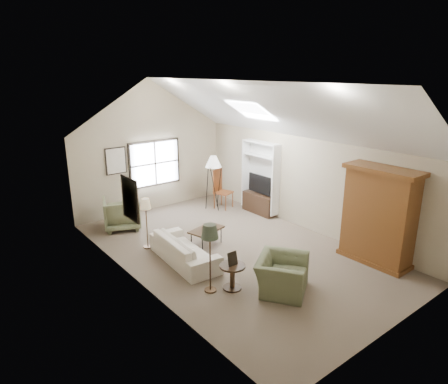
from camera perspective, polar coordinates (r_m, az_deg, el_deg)
room_shell at (r=8.90m, az=1.63°, el=10.59°), size 5.01×8.01×4.00m
window at (r=12.51m, az=-9.85°, el=4.06°), size 1.72×0.08×1.42m
skylight at (r=10.43m, az=3.97°, el=11.57°), size 0.80×1.20×0.52m
wall_art at (r=9.83m, az=-14.32°, el=1.89°), size 1.97×3.71×0.88m
armoire at (r=9.53m, az=21.25°, el=-3.21°), size 0.60×1.50×2.20m
tv_alcove at (r=12.00m, az=5.21°, el=2.22°), size 0.32×1.30×2.10m
media_console at (r=12.23m, az=5.03°, el=-1.65°), size 0.34×1.18×0.60m
tv_panel at (r=12.05m, az=5.11°, el=1.15°), size 0.05×0.90×0.55m
sofa at (r=9.22m, az=-5.69°, el=-8.12°), size 0.98×2.13×0.60m
armchair_near at (r=8.11m, az=8.25°, el=-11.57°), size 1.41×1.37×0.70m
armchair_far at (r=11.34m, az=-14.44°, el=-2.93°), size 1.22×1.23×0.88m
coffee_table at (r=9.98m, az=-2.52°, el=-6.48°), size 0.97×0.69×0.45m
bowl at (r=9.89m, az=-2.53°, el=-5.15°), size 0.26×0.26×0.05m
side_table at (r=8.13m, az=1.21°, el=-12.01°), size 0.56×0.56×0.52m
side_chair at (r=12.54m, az=-0.07°, el=0.43°), size 0.62×0.62×1.24m
tripod_lamp at (r=12.39m, az=-1.50°, el=1.40°), size 0.55×0.55×1.73m
dark_lamp at (r=7.84m, az=-2.00°, el=-9.38°), size 0.37×0.37×1.44m
tan_lamp at (r=9.91m, az=-11.00°, el=-4.34°), size 0.28×0.28×1.30m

